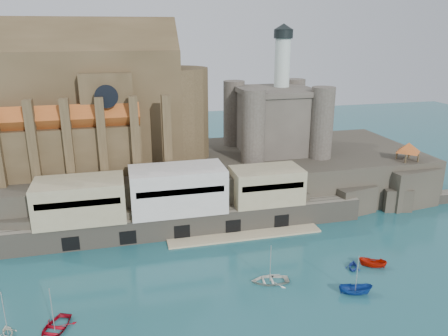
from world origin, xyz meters
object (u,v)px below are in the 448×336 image
boat_2 (355,294)px  pavilion (408,149)px  castle_keep (276,117)px  boat_0 (55,330)px  church (98,107)px

boat_2 → pavilion: bearing=-28.0°
castle_keep → boat_2: castle_keep is taller
pavilion → boat_0: 78.83m
boat_0 → boat_2: (42.99, -2.01, 0.00)m
church → boat_2: bearing=-51.6°
castle_keep → pavilion: castle_keep is taller
church → castle_keep: bearing=-1.1°
church → boat_0: church is taller
boat_0 → castle_keep: bearing=66.1°
castle_keep → boat_0: castle_keep is taller
pavilion → church: bearing=166.5°
church → boat_2: church is taller
church → boat_2: (36.71, -46.33, -22.13)m
church → castle_keep: church is taller
castle_keep → pavilion: 30.50m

